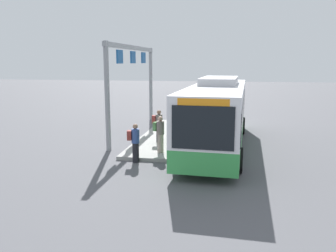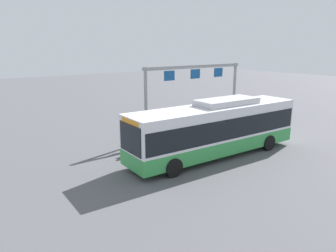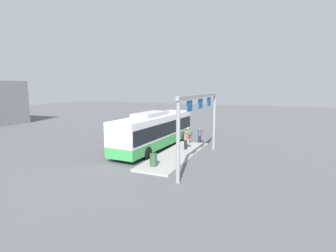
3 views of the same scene
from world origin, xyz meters
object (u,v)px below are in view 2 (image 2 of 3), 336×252
trash_bin (242,125)px  person_waiting_near (139,139)px  bus_main (216,127)px  person_waiting_mid (182,130)px  person_boarding (163,136)px

trash_bin → person_waiting_near: bearing=-5.2°
bus_main → person_waiting_mid: 3.07m
bus_main → person_boarding: bearing=-46.7°
bus_main → person_waiting_near: (3.38, -3.31, -0.92)m
person_boarding → person_waiting_near: size_ratio=1.00×
trash_bin → bus_main: bearing=24.8°
person_waiting_near → person_waiting_mid: size_ratio=1.00×
bus_main → person_waiting_near: size_ratio=6.99×
person_boarding → trash_bin: 7.60m
trash_bin → person_boarding: bearing=0.3°
person_boarding → person_waiting_near: 1.50m
bus_main → trash_bin: bearing=-152.8°
person_waiting_mid → person_waiting_near: bearing=-97.4°
person_boarding → trash_bin: person_boarding is taller
person_boarding → person_waiting_mid: same height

